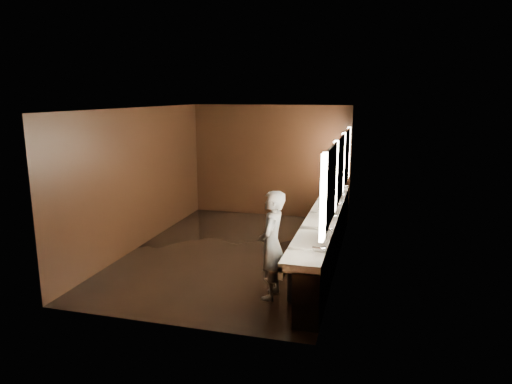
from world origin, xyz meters
TOP-DOWN VIEW (x-y plane):
  - floor at (0.00, 0.00)m, footprint 6.00×6.00m
  - ceiling at (0.00, 0.00)m, footprint 4.00×6.00m
  - wall_back at (0.00, 3.00)m, footprint 4.00×0.02m
  - wall_front at (0.00, -3.00)m, footprint 4.00×0.02m
  - wall_left at (-2.00, 0.00)m, footprint 0.02×6.00m
  - wall_right at (2.00, 0.00)m, footprint 0.02×6.00m
  - sink_counter at (1.79, 0.00)m, footprint 0.55×5.40m
  - mirror_band at (1.98, -0.00)m, footprint 0.06×5.03m
  - person at (1.15, -1.78)m, footprint 0.41×0.61m
  - trash_bin at (1.58, -1.82)m, footprint 0.38×0.38m

SIDE VIEW (x-z plane):
  - floor at x=0.00m, z-range 0.00..0.00m
  - trash_bin at x=1.58m, z-range 0.00..0.52m
  - sink_counter at x=1.79m, z-range -0.01..1.00m
  - person at x=1.15m, z-range 0.00..1.66m
  - wall_back at x=0.00m, z-range 0.00..2.80m
  - wall_front at x=0.00m, z-range 0.00..2.80m
  - wall_left at x=-2.00m, z-range 0.00..2.80m
  - wall_right at x=2.00m, z-range 0.00..2.80m
  - mirror_band at x=1.98m, z-range 1.17..2.32m
  - ceiling at x=0.00m, z-range 2.79..2.81m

